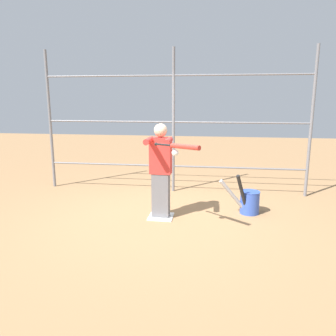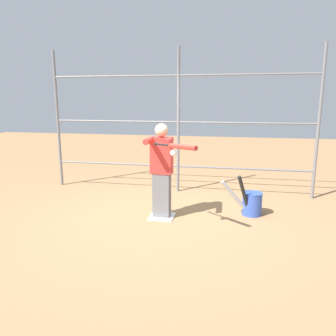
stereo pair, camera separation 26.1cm
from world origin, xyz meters
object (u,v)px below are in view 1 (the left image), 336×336
at_px(bat_bucket, 248,201).
at_px(softball_in_flight, 175,153).
at_px(batter, 161,168).
at_px(baseball_bat_swinging, 181,146).

bearing_deg(bat_bucket, softball_in_flight, 41.69).
bearing_deg(softball_in_flight, batter, -63.20).
distance_m(batter, baseball_bat_swinging, 0.97).
xyz_separation_m(baseball_bat_swinging, bat_bucket, (-1.04, -1.15, -1.09)).
bearing_deg(bat_bucket, baseball_bat_swinging, 47.72).
height_order(baseball_bat_swinging, softball_in_flight, baseball_bat_swinging).
bearing_deg(batter, baseball_bat_swinging, 118.54).
xyz_separation_m(batter, softball_in_flight, (-0.31, 0.61, 0.36)).
height_order(batter, softball_in_flight, batter).
bearing_deg(softball_in_flight, baseball_bat_swinging, 125.84).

